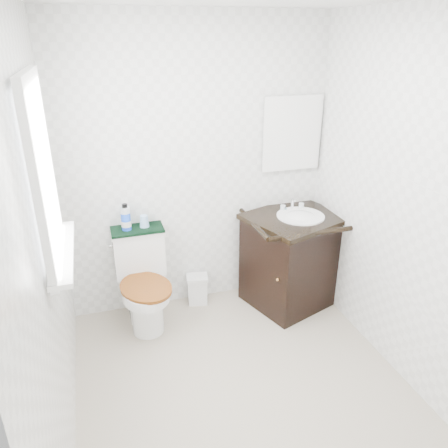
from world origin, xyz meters
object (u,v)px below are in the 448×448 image
cup (144,221)px  toilet (143,285)px  vanity (293,257)px  trash_bin (197,289)px  mouthwash_bottle (126,218)px

cup → toilet: bearing=-114.4°
vanity → trash_bin: size_ratio=3.46×
toilet → vanity: 1.30m
mouthwash_bottle → cup: mouthwash_bottle is taller
trash_bin → cup: cup is taller
toilet → trash_bin: 0.54m
mouthwash_bottle → vanity: bearing=-7.8°
trash_bin → vanity: bearing=-13.5°
toilet → trash_bin: size_ratio=2.91×
trash_bin → cup: (-0.42, 0.01, 0.71)m
mouthwash_bottle → trash_bin: bearing=0.9°
toilet → cup: (0.06, 0.14, 0.50)m
toilet → trash_bin: bearing=15.3°
vanity → toilet: bearing=177.1°
trash_bin → mouthwash_bottle: (-0.56, -0.01, 0.76)m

